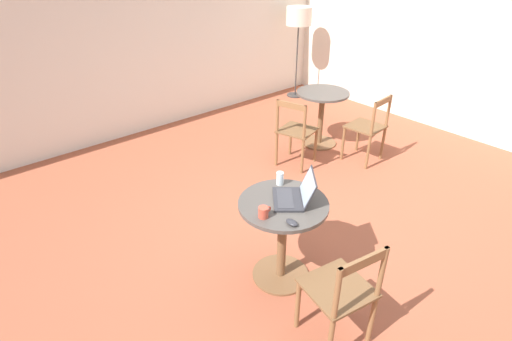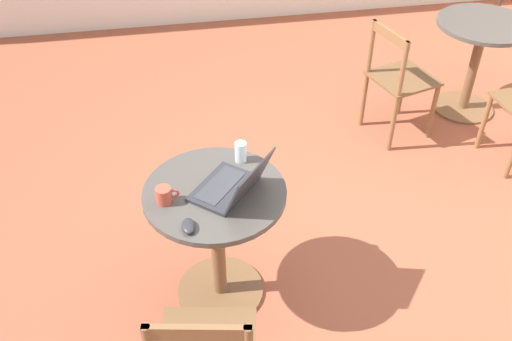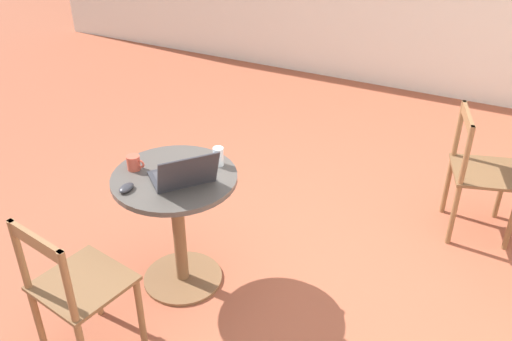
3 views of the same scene
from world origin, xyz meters
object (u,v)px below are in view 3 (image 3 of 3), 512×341
cafe_table_near (177,209)px  chair_near_front (76,290)px  mouse (126,188)px  mug (134,163)px  drinking_glass (218,156)px  chair_mid_left (478,173)px  laptop (183,175)px

cafe_table_near → chair_near_front: size_ratio=0.86×
mouse → mug: mug is taller
mouse → drinking_glass: drinking_glass is taller
mouse → cafe_table_near: bearing=58.1°
chair_near_front → chair_mid_left: same height
cafe_table_near → drinking_glass: drinking_glass is taller
laptop → drinking_glass: bearing=71.6°
drinking_glass → chair_mid_left: bearing=39.5°
chair_near_front → drinking_glass: chair_near_front is taller
cafe_table_near → chair_mid_left: 1.97m
laptop → mouse: (-0.23, -0.20, -0.03)m
chair_near_front → laptop: 0.79m
chair_mid_left → cafe_table_near: bearing=-138.8°
cafe_table_near → mug: (-0.24, -0.04, 0.26)m
chair_mid_left → mouse: 2.25m
laptop → chair_near_front: bearing=-108.0°
cafe_table_near → chair_near_front: (-0.14, -0.70, -0.08)m
mug → chair_near_front: bearing=-81.4°
cafe_table_near → mug: size_ratio=6.78×
cafe_table_near → chair_near_front: bearing=-100.9°
laptop → drinking_glass: 0.25m
chair_near_front → drinking_glass: 1.02m
laptop → mouse: bearing=-138.3°
mouse → laptop: bearing=41.7°
chair_near_front → mug: (-0.10, 0.67, 0.34)m
chair_mid_left → mug: bearing=-142.2°
laptop → mouse: laptop is taller
mouse → chair_mid_left: bearing=43.2°
chair_near_front → mouse: (-0.01, 0.47, 0.32)m
chair_near_front → laptop: bearing=72.0°
mouse → drinking_glass: bearing=55.2°
laptop → cafe_table_near: bearing=159.9°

